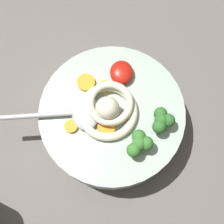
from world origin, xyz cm
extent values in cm
cube|color=#5B5651|center=(0.00, 0.00, 1.44)|extent=(109.80, 109.80, 2.87)
cylinder|color=#9EB2A3|center=(-0.91, 3.02, 6.36)|extent=(23.58, 23.58, 6.98)
cylinder|color=#B27A33|center=(-0.91, 3.02, 6.64)|extent=(20.75, 20.75, 6.42)
torus|color=beige|center=(-1.04, 3.72, 10.51)|extent=(9.55, 9.55, 1.32)
torus|color=beige|center=(-0.43, 3.30, 11.57)|extent=(10.23, 10.23, 1.19)
sphere|color=beige|center=(-1.04, 3.72, 12.22)|extent=(3.70, 3.70, 3.70)
ellipsoid|color=#B7B7BC|center=(-1.09, 7.14, 10.65)|extent=(6.19, 4.66, 1.60)
cylinder|color=#B7B7BC|center=(-1.43, 14.63, 10.65)|extent=(1.47, 15.02, 0.80)
ellipsoid|color=#B2190F|center=(5.51, 1.31, 10.80)|extent=(4.21, 3.79, 1.89)
cylinder|color=#7A9E60|center=(-3.09, -4.38, 10.43)|extent=(1.08, 1.08, 1.16)
sphere|color=#2D6628|center=(-3.09, -4.38, 12.07)|extent=(2.12, 2.12, 2.12)
sphere|color=#2D6628|center=(-2.03, -4.38, 11.88)|extent=(2.12, 2.12, 2.12)
sphere|color=#2D6628|center=(-4.05, -4.00, 11.97)|extent=(2.12, 2.12, 2.12)
sphere|color=#2D6628|center=(-3.09, -5.44, 11.92)|extent=(2.12, 2.12, 2.12)
cylinder|color=#7A9E60|center=(-6.54, -0.87, 10.44)|extent=(1.09, 1.09, 1.17)
sphere|color=#38752D|center=(-6.54, -0.87, 12.09)|extent=(2.14, 2.14, 2.14)
sphere|color=#38752D|center=(-5.46, -0.87, 11.90)|extent=(2.14, 2.14, 2.14)
sphere|color=#38752D|center=(-7.51, -0.48, 12.00)|extent=(2.14, 2.14, 2.14)
sphere|color=#38752D|center=(-6.54, -1.94, 11.94)|extent=(2.14, 2.14, 2.14)
cylinder|color=orange|center=(-3.19, 9.50, 10.14)|extent=(2.10, 2.10, 0.58)
cylinder|color=orange|center=(3.32, 3.98, 10.10)|extent=(2.23, 2.23, 0.49)
cylinder|color=orange|center=(-3.43, 3.95, 10.21)|extent=(2.82, 2.82, 0.71)
cylinder|color=orange|center=(4.15, 7.14, 10.16)|extent=(2.95, 2.95, 0.62)
camera|label=1|loc=(-15.59, 3.38, 57.19)|focal=49.85mm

